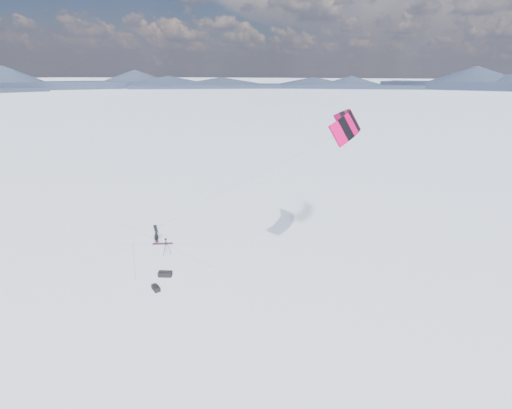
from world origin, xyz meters
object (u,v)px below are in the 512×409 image
at_px(tripod, 166,244).
at_px(gear_bag_b, 156,288).
at_px(snowkiter, 157,243).
at_px(snowboard, 163,244).
at_px(gear_bag_a, 165,274).

height_order(tripod, gear_bag_b, tripod).
xyz_separation_m(snowkiter, gear_bag_b, (4.29, -5.87, 0.15)).
height_order(snowboard, gear_bag_a, gear_bag_a).
height_order(tripod, gear_bag_a, tripod).
distance_m(gear_bag_a, gear_bag_b, 1.74).
bearing_deg(gear_bag_a, gear_bag_b, -94.64).
height_order(snowboard, tripod, tripod).
relative_size(snowkiter, gear_bag_b, 1.95).
bearing_deg(gear_bag_b, snowboard, 155.11).
distance_m(snowboard, gear_bag_b, 6.99).
distance_m(tripod, gear_bag_b, 5.13).
relative_size(snowboard, gear_bag_a, 1.62).
bearing_deg(gear_bag_a, tripod, 103.22).
xyz_separation_m(gear_bag_a, gear_bag_b, (0.47, -1.68, -0.03)).
distance_m(tripod, gear_bag_a, 3.46).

